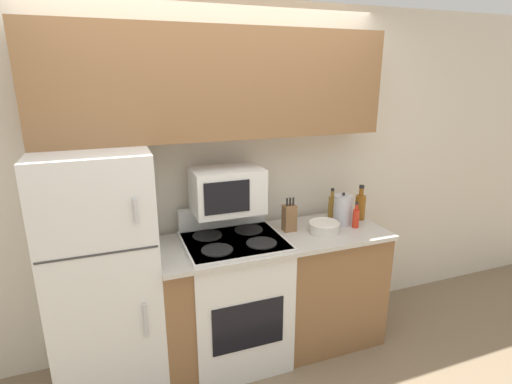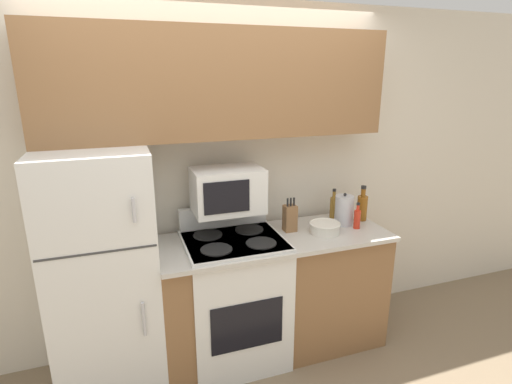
# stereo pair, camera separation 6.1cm
# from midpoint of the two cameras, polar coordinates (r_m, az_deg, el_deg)

# --- Properties ---
(ground_plane) EXTENTS (12.00, 12.00, 0.00)m
(ground_plane) POSITION_cam_midpoint_polar(r_m,az_deg,el_deg) (3.06, -1.01, -25.51)
(ground_plane) COLOR #7F6B51
(wall_back) EXTENTS (8.00, 0.05, 2.55)m
(wall_back) POSITION_cam_midpoint_polar(r_m,az_deg,el_deg) (3.01, -5.08, 1.53)
(wall_back) COLOR beige
(wall_back) RESTS_ON ground_plane
(lower_cabinets) EXTENTS (1.67, 0.62, 0.94)m
(lower_cabinets) POSITION_cam_midpoint_polar(r_m,az_deg,el_deg) (3.10, 3.11, -14.24)
(lower_cabinets) COLOR brown
(lower_cabinets) RESTS_ON ground_plane
(refrigerator) EXTENTS (0.65, 0.65, 1.63)m
(refrigerator) POSITION_cam_midpoint_polar(r_m,az_deg,el_deg) (2.77, -20.25, -11.07)
(refrigerator) COLOR silver
(refrigerator) RESTS_ON ground_plane
(upper_cabinets) EXTENTS (2.32, 0.31, 0.71)m
(upper_cabinets) POSITION_cam_midpoint_polar(r_m,az_deg,el_deg) (2.74, -4.51, 15.12)
(upper_cabinets) COLOR brown
(upper_cabinets) RESTS_ON refrigerator
(stove) EXTENTS (0.69, 0.60, 1.12)m
(stove) POSITION_cam_midpoint_polar(r_m,az_deg,el_deg) (2.98, -2.46, -14.93)
(stove) COLOR silver
(stove) RESTS_ON ground_plane
(microwave) EXTENTS (0.48, 0.32, 0.31)m
(microwave) POSITION_cam_midpoint_polar(r_m,az_deg,el_deg) (2.77, -3.46, 0.26)
(microwave) COLOR silver
(microwave) RESTS_ON stove
(knife_block) EXTENTS (0.09, 0.08, 0.26)m
(knife_block) POSITION_cam_midpoint_polar(r_m,az_deg,el_deg) (2.94, 5.47, -3.70)
(knife_block) COLOR brown
(knife_block) RESTS_ON lower_cabinets
(bowl) EXTENTS (0.23, 0.23, 0.08)m
(bowl) POSITION_cam_midpoint_polar(r_m,az_deg,el_deg) (2.97, 10.39, -4.99)
(bowl) COLOR silver
(bowl) RESTS_ON lower_cabinets
(bottle_hot_sauce) EXTENTS (0.05, 0.05, 0.20)m
(bottle_hot_sauce) POSITION_cam_midpoint_polar(r_m,az_deg,el_deg) (3.09, 14.81, -3.66)
(bottle_hot_sauce) COLOR red
(bottle_hot_sauce) RESTS_ON lower_cabinets
(bottle_vinegar) EXTENTS (0.06, 0.06, 0.24)m
(bottle_vinegar) POSITION_cam_midpoint_polar(r_m,az_deg,el_deg) (3.27, 11.53, -2.02)
(bottle_vinegar) COLOR olive
(bottle_vinegar) RESTS_ON lower_cabinets
(bottle_whiskey) EXTENTS (0.08, 0.08, 0.28)m
(bottle_whiskey) POSITION_cam_midpoint_polar(r_m,az_deg,el_deg) (3.26, 15.45, -2.04)
(bottle_whiskey) COLOR brown
(bottle_whiskey) RESTS_ON lower_cabinets
(kettle) EXTENTS (0.14, 0.14, 0.25)m
(kettle) POSITION_cam_midpoint_polar(r_m,az_deg,el_deg) (3.13, 13.02, -2.55)
(kettle) COLOR #B7B7BC
(kettle) RESTS_ON lower_cabinets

